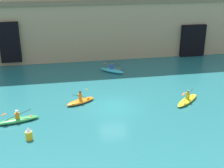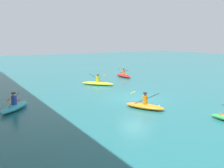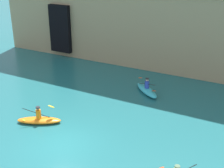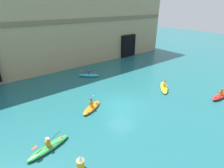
% 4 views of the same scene
% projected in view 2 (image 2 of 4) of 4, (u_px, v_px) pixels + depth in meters
% --- Properties ---
extents(ground_plane, '(120.00, 120.00, 0.00)m').
position_uv_depth(ground_plane, '(135.00, 98.00, 20.09)').
color(ground_plane, '#1E6066').
extents(kayak_cyan, '(2.81, 2.64, 1.21)m').
position_uv_depth(kayak_cyan, '(15.00, 107.00, 16.67)').
color(kayak_cyan, '#33B2C6').
rests_on(kayak_cyan, ground).
extents(kayak_yellow, '(3.14, 2.89, 1.17)m').
position_uv_depth(kayak_yellow, '(98.00, 83.00, 25.84)').
color(kayak_yellow, yellow).
rests_on(kayak_yellow, ground).
extents(kayak_orange, '(2.89, 2.02, 1.22)m').
position_uv_depth(kayak_orange, '(145.00, 106.00, 17.02)').
color(kayak_orange, orange).
rests_on(kayak_orange, ground).
extents(kayak_red, '(3.05, 0.89, 1.11)m').
position_uv_depth(kayak_red, '(124.00, 75.00, 31.10)').
color(kayak_red, red).
rests_on(kayak_red, ground).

